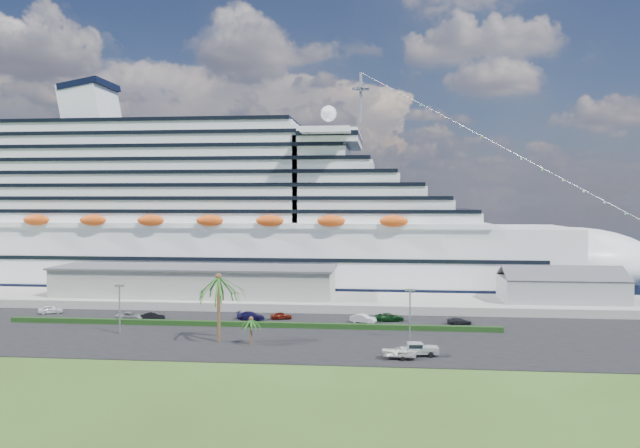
# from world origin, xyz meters

# --- Properties ---
(ground) EXTENTS (420.00, 420.00, 0.00)m
(ground) POSITION_xyz_m (0.00, 0.00, 0.00)
(ground) COLOR #324C19
(ground) RESTS_ON ground
(asphalt_lot) EXTENTS (140.00, 38.00, 0.12)m
(asphalt_lot) POSITION_xyz_m (0.00, 11.00, 0.06)
(asphalt_lot) COLOR black
(asphalt_lot) RESTS_ON ground
(wharf) EXTENTS (240.00, 20.00, 1.80)m
(wharf) POSITION_xyz_m (0.00, 40.00, 0.90)
(wharf) COLOR gray
(wharf) RESTS_ON ground
(water) EXTENTS (420.00, 160.00, 0.02)m
(water) POSITION_xyz_m (0.00, 130.00, 0.01)
(water) COLOR #0A1C31
(water) RESTS_ON ground
(cruise_ship) EXTENTS (191.00, 38.00, 54.00)m
(cruise_ship) POSITION_xyz_m (-21.53, 64.00, 16.69)
(cruise_ship) COLOR silver
(cruise_ship) RESTS_ON ground
(terminal_building) EXTENTS (61.00, 15.00, 6.30)m
(terminal_building) POSITION_xyz_m (-25.00, 40.00, 5.01)
(terminal_building) COLOR gray
(terminal_building) RESTS_ON wharf
(port_shed) EXTENTS (24.00, 12.31, 7.37)m
(port_shed) POSITION_xyz_m (52.00, 40.00, 4.40)
(port_shed) COLOR gray
(port_shed) RESTS_ON wharf
(hedge) EXTENTS (88.00, 1.10, 0.90)m
(hedge) POSITION_xyz_m (-8.00, 16.00, 0.57)
(hedge) COLOR black
(hedge) RESTS_ON asphalt_lot
(lamp_post_left) EXTENTS (1.60, 0.35, 8.27)m
(lamp_post_left) POSITION_xyz_m (-28.00, 8.00, 5.34)
(lamp_post_left) COLOR gray
(lamp_post_left) RESTS_ON asphalt_lot
(lamp_post_right) EXTENTS (1.60, 0.35, 8.27)m
(lamp_post_right) POSITION_xyz_m (20.00, 8.00, 5.34)
(lamp_post_right) COLOR gray
(lamp_post_right) RESTS_ON asphalt_lot
(palm_tall) EXTENTS (8.82, 8.82, 11.13)m
(palm_tall) POSITION_xyz_m (-10.00, 4.00, 9.20)
(palm_tall) COLOR #47301E
(palm_tall) RESTS_ON ground
(palm_short) EXTENTS (3.53, 3.53, 4.56)m
(palm_short) POSITION_xyz_m (-4.50, 2.50, 3.67)
(palm_short) COLOR #47301E
(palm_short) RESTS_ON ground
(parked_car_0) EXTENTS (4.96, 3.36, 1.57)m
(parked_car_0) POSITION_xyz_m (-49.48, 24.67, 0.90)
(parked_car_0) COLOR white
(parked_car_0) RESTS_ON asphalt_lot
(parked_car_1) EXTENTS (4.77, 2.90, 1.48)m
(parked_car_1) POSITION_xyz_m (-27.09, 20.59, 0.86)
(parked_car_1) COLOR black
(parked_car_1) RESTS_ON asphalt_lot
(parked_car_2) EXTENTS (5.25, 2.43, 1.46)m
(parked_car_2) POSITION_xyz_m (-31.14, 19.91, 0.85)
(parked_car_2) COLOR gray
(parked_car_2) RESTS_ON asphalt_lot
(parked_car_3) EXTENTS (5.50, 2.79, 1.53)m
(parked_car_3) POSITION_xyz_m (-8.83, 22.29, 0.89)
(parked_car_3) COLOR #151241
(parked_car_3) RESTS_ON asphalt_lot
(parked_car_4) EXTENTS (4.30, 2.60, 1.37)m
(parked_car_4) POSITION_xyz_m (-3.29, 23.48, 0.80)
(parked_car_4) COLOR #5E170C
(parked_car_4) RESTS_ON asphalt_lot
(parked_car_5) EXTENTS (5.01, 3.14, 1.56)m
(parked_car_5) POSITION_xyz_m (12.15, 21.55, 0.90)
(parked_car_5) COLOR silver
(parked_car_5) RESTS_ON asphalt_lot
(parked_car_6) EXTENTS (5.65, 3.25, 1.48)m
(parked_car_6) POSITION_xyz_m (16.94, 23.79, 0.86)
(parked_car_6) COLOR black
(parked_car_6) RESTS_ON asphalt_lot
(parked_car_7) EXTENTS (4.51, 2.02, 1.28)m
(parked_car_7) POSITION_xyz_m (29.38, 22.04, 0.76)
(parked_car_7) COLOR #222228
(parked_car_7) RESTS_ON asphalt_lot
(pickup_truck) EXTENTS (5.47, 2.48, 1.87)m
(pickup_truck) POSITION_xyz_m (20.89, -1.66, 1.15)
(pickup_truck) COLOR black
(pickup_truck) RESTS_ON asphalt_lot
(boat_trailer) EXTENTS (5.73, 3.80, 1.63)m
(boat_trailer) POSITION_xyz_m (18.12, -3.95, 1.20)
(boat_trailer) COLOR gray
(boat_trailer) RESTS_ON asphalt_lot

